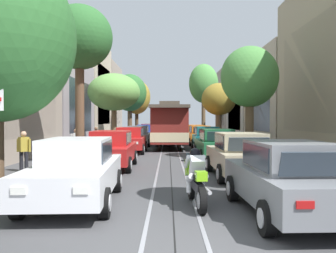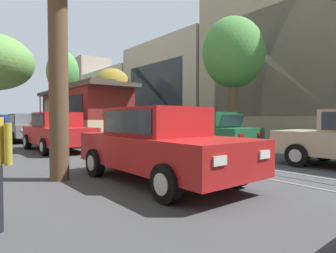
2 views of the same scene
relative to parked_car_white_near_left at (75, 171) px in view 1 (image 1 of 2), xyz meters
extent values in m
plane|color=#424244|center=(2.36, 17.15, -0.80)|extent=(160.00, 160.00, 0.00)
cube|color=gray|center=(1.83, 20.28, -0.79)|extent=(0.08, 59.36, 0.01)
cube|color=gray|center=(2.89, 20.28, -0.79)|extent=(0.08, 59.36, 0.01)
cube|color=black|center=(2.36, 20.28, -0.80)|extent=(0.03, 59.36, 0.01)
cube|color=#2D3842|center=(-4.89, 10.01, 2.67)|extent=(0.04, 7.19, 4.63)
cube|color=gray|center=(-7.54, 20.28, 2.69)|extent=(5.33, 9.97, 6.98)
cube|color=#2D3842|center=(-4.89, 20.28, 2.34)|extent=(0.04, 7.19, 4.19)
cube|color=#BCAD93|center=(-7.41, 30.56, 4.52)|extent=(5.08, 9.97, 10.64)
cube|color=#2D3842|center=(-4.89, 30.56, 3.99)|extent=(0.04, 7.19, 6.38)
cube|color=gray|center=(-7.75, 40.83, 4.10)|extent=(5.76, 9.97, 9.80)
cube|color=#2D3842|center=(-4.89, 40.83, 3.61)|extent=(0.04, 7.19, 5.88)
cube|color=#2D3842|center=(9.61, 10.01, 3.50)|extent=(0.04, 7.19, 5.74)
cube|color=#BCAD93|center=(11.94, 20.28, 3.05)|extent=(4.70, 9.97, 7.71)
cube|color=#2D3842|center=(9.61, 20.28, 2.67)|extent=(0.04, 7.19, 4.62)
cube|color=beige|center=(12.14, 30.56, 2.51)|extent=(5.10, 9.97, 6.62)
cube|color=#2D3842|center=(9.61, 30.56, 2.18)|extent=(0.04, 7.19, 3.97)
cube|color=gray|center=(11.65, 40.83, 3.78)|extent=(4.11, 9.97, 9.17)
cube|color=#2D3842|center=(9.61, 40.83, 3.33)|extent=(0.04, 7.19, 5.50)
cube|color=silver|center=(0.00, -0.04, -0.15)|extent=(2.00, 4.38, 0.66)
cube|color=silver|center=(-0.01, 0.11, 0.48)|extent=(1.57, 2.13, 0.60)
cube|color=#2D3842|center=(0.03, -0.73, 0.46)|extent=(1.34, 0.28, 0.47)
cube|color=#2D3842|center=(-0.06, 1.29, 0.46)|extent=(1.30, 0.26, 0.45)
cube|color=#2D3842|center=(0.74, 0.14, 0.48)|extent=(0.11, 1.81, 0.47)
cube|color=#2D3842|center=(-0.75, 0.08, 0.48)|extent=(0.11, 1.81, 0.47)
cube|color=white|center=(0.66, -2.17, -0.05)|extent=(0.28, 0.05, 0.14)
cube|color=#B21414|center=(0.46, 2.14, -0.05)|extent=(0.28, 0.05, 0.12)
cube|color=white|center=(-0.46, -2.22, -0.05)|extent=(0.28, 0.05, 0.14)
cube|color=#B21414|center=(-0.66, 2.09, -0.05)|extent=(0.28, 0.05, 0.12)
cylinder|color=black|center=(0.94, -1.33, -0.48)|extent=(0.23, 0.65, 0.64)
cylinder|color=silver|center=(1.05, -1.33, -0.48)|extent=(0.04, 0.35, 0.35)
cylinder|color=black|center=(-0.82, -1.41, -0.48)|extent=(0.23, 0.65, 0.64)
cylinder|color=silver|center=(-0.93, -1.42, -0.48)|extent=(0.04, 0.35, 0.35)
cylinder|color=black|center=(0.82, 1.33, -0.48)|extent=(0.23, 0.65, 0.64)
cylinder|color=silver|center=(0.93, 1.34, -0.48)|extent=(0.04, 0.35, 0.35)
cylinder|color=black|center=(-0.94, 1.25, -0.48)|extent=(0.23, 0.65, 0.64)
cylinder|color=silver|center=(-1.05, 1.25, -0.48)|extent=(0.04, 0.35, 0.35)
cube|color=red|center=(-0.16, 6.15, -0.15)|extent=(1.84, 4.32, 0.66)
cube|color=red|center=(-0.16, 6.30, 0.48)|extent=(1.50, 2.08, 0.60)
cube|color=#2D3842|center=(-0.15, 5.46, 0.46)|extent=(1.33, 0.24, 0.47)
cube|color=#2D3842|center=(-0.17, 7.48, 0.46)|extent=(1.30, 0.21, 0.45)
cube|color=#2D3842|center=(0.59, 6.31, 0.48)|extent=(0.05, 1.81, 0.47)
cube|color=#2D3842|center=(-0.90, 6.29, 0.48)|extent=(0.05, 1.81, 0.47)
cube|color=white|center=(0.42, 4.00, -0.05)|extent=(0.28, 0.04, 0.14)
cube|color=#B21414|center=(0.38, 8.32, -0.05)|extent=(0.28, 0.04, 0.12)
cube|color=white|center=(-0.69, 3.98, -0.05)|extent=(0.28, 0.04, 0.14)
cube|color=#B21414|center=(-0.74, 8.30, -0.05)|extent=(0.28, 0.04, 0.12)
cylinder|color=black|center=(0.74, 4.83, -0.48)|extent=(0.21, 0.64, 0.64)
cylinder|color=silver|center=(0.85, 4.83, -0.48)|extent=(0.02, 0.35, 0.35)
cylinder|color=black|center=(-1.02, 4.81, -0.48)|extent=(0.21, 0.64, 0.64)
cylinder|color=silver|center=(-1.13, 4.81, -0.48)|extent=(0.02, 0.35, 0.35)
cylinder|color=black|center=(0.71, 7.49, -0.48)|extent=(0.21, 0.64, 0.64)
cylinder|color=silver|center=(0.82, 7.49, -0.48)|extent=(0.02, 0.35, 0.35)
cylinder|color=black|center=(-1.05, 7.47, -0.48)|extent=(0.21, 0.64, 0.64)
cylinder|color=silver|center=(-1.16, 7.47, -0.48)|extent=(0.02, 0.35, 0.35)
cube|color=red|center=(-0.13, 13.28, -0.15)|extent=(1.82, 4.31, 0.66)
cube|color=red|center=(-0.13, 13.43, 0.48)|extent=(1.49, 2.07, 0.60)
cube|color=#2D3842|center=(-0.13, 12.59, 0.46)|extent=(1.33, 0.23, 0.47)
cube|color=#2D3842|center=(-0.14, 14.61, 0.46)|extent=(1.30, 0.20, 0.45)
cube|color=#2D3842|center=(0.61, 13.43, 0.48)|extent=(0.04, 1.81, 0.47)
cube|color=#2D3842|center=(-0.88, 13.43, 0.48)|extent=(0.04, 1.81, 0.47)
cube|color=white|center=(0.44, 11.12, -0.05)|extent=(0.28, 0.04, 0.14)
cube|color=#B21414|center=(0.42, 15.44, -0.05)|extent=(0.28, 0.04, 0.12)
cube|color=white|center=(-0.68, 11.12, -0.05)|extent=(0.28, 0.04, 0.14)
cube|color=#B21414|center=(-0.70, 15.44, -0.05)|extent=(0.28, 0.04, 0.12)
cylinder|color=black|center=(0.75, 11.95, -0.48)|extent=(0.20, 0.64, 0.64)
cylinder|color=silver|center=(0.86, 11.95, -0.48)|extent=(0.02, 0.35, 0.35)
cylinder|color=black|center=(-1.01, 11.94, -0.48)|extent=(0.20, 0.64, 0.64)
cylinder|color=silver|center=(-1.12, 11.94, -0.48)|extent=(0.02, 0.35, 0.35)
cylinder|color=black|center=(0.74, 14.62, -0.48)|extent=(0.20, 0.64, 0.64)
cylinder|color=silver|center=(0.85, 14.62, -0.48)|extent=(0.02, 0.35, 0.35)
cylinder|color=black|center=(-1.02, 14.61, -0.48)|extent=(0.20, 0.64, 0.64)
cylinder|color=silver|center=(-1.13, 14.61, -0.48)|extent=(0.02, 0.35, 0.35)
cube|color=slate|center=(-0.11, 19.18, -0.15)|extent=(1.81, 4.30, 0.66)
cube|color=slate|center=(-0.11, 19.33, 0.48)|extent=(1.48, 2.07, 0.60)
cube|color=#2D3842|center=(-0.12, 18.49, 0.46)|extent=(1.33, 0.22, 0.47)
cube|color=#2D3842|center=(-0.11, 20.52, 0.46)|extent=(1.30, 0.20, 0.45)
cube|color=#2D3842|center=(0.63, 19.33, 0.48)|extent=(0.03, 1.81, 0.47)
cube|color=#2D3842|center=(-0.86, 19.33, 0.48)|extent=(0.03, 1.81, 0.47)
cube|color=white|center=(0.44, 17.02, -0.05)|extent=(0.28, 0.04, 0.14)
cube|color=#B21414|center=(0.45, 21.34, -0.05)|extent=(0.28, 0.04, 0.12)
cube|color=white|center=(-0.68, 17.02, -0.05)|extent=(0.28, 0.04, 0.14)
cube|color=#B21414|center=(-0.67, 21.34, -0.05)|extent=(0.28, 0.04, 0.12)
cylinder|color=black|center=(0.76, 17.85, -0.48)|extent=(0.20, 0.64, 0.64)
cylinder|color=silver|center=(0.87, 17.85, -0.48)|extent=(0.02, 0.35, 0.35)
cylinder|color=black|center=(-1.00, 17.85, -0.48)|extent=(0.20, 0.64, 0.64)
cylinder|color=silver|center=(-1.11, 17.85, -0.48)|extent=(0.02, 0.35, 0.35)
cylinder|color=black|center=(0.77, 20.51, -0.48)|extent=(0.20, 0.64, 0.64)
cylinder|color=silver|center=(0.88, 20.51, -0.48)|extent=(0.02, 0.35, 0.35)
cylinder|color=black|center=(-0.99, 20.52, -0.48)|extent=(0.20, 0.64, 0.64)
cylinder|color=silver|center=(-1.10, 20.52, -0.48)|extent=(0.02, 0.35, 0.35)
cube|color=#233D93|center=(0.03, 25.43, -0.15)|extent=(1.93, 4.35, 0.66)
cube|color=#233D93|center=(0.03, 25.58, 0.48)|extent=(1.54, 2.11, 0.60)
cube|color=#2D3842|center=(0.06, 24.75, 0.46)|extent=(1.34, 0.26, 0.47)
cube|color=#2D3842|center=(-0.01, 26.77, 0.46)|extent=(1.30, 0.24, 0.45)
cube|color=#2D3842|center=(0.78, 25.61, 0.48)|extent=(0.09, 1.81, 0.47)
cube|color=#2D3842|center=(-0.72, 25.56, 0.48)|extent=(0.09, 1.81, 0.47)
cube|color=white|center=(0.66, 23.29, -0.05)|extent=(0.28, 0.05, 0.14)
cube|color=#B21414|center=(0.53, 27.61, -0.05)|extent=(0.28, 0.05, 0.12)
cube|color=white|center=(-0.46, 23.26, -0.05)|extent=(0.28, 0.05, 0.14)
cube|color=#B21414|center=(-0.59, 27.58, -0.05)|extent=(0.28, 0.05, 0.12)
cylinder|color=black|center=(0.95, 24.13, -0.48)|extent=(0.22, 0.65, 0.64)
cylinder|color=silver|center=(1.06, 24.13, -0.48)|extent=(0.03, 0.35, 0.35)
cylinder|color=black|center=(-0.80, 24.07, -0.48)|extent=(0.22, 0.65, 0.64)
cylinder|color=silver|center=(-0.91, 24.07, -0.48)|extent=(0.03, 0.35, 0.35)
cylinder|color=black|center=(0.87, 26.79, -0.48)|extent=(0.22, 0.65, 0.64)
cylinder|color=silver|center=(0.98, 26.80, -0.48)|extent=(0.03, 0.35, 0.35)
cylinder|color=black|center=(-0.89, 26.74, -0.48)|extent=(0.22, 0.65, 0.64)
cylinder|color=silver|center=(-1.00, 26.74, -0.48)|extent=(0.03, 0.35, 0.35)
cube|color=maroon|center=(-0.06, 31.94, -0.15)|extent=(1.84, 4.32, 0.66)
cube|color=maroon|center=(-0.06, 32.09, 0.48)|extent=(1.50, 2.08, 0.60)
cube|color=#2D3842|center=(-0.07, 31.25, 0.46)|extent=(1.33, 0.23, 0.47)
cube|color=#2D3842|center=(-0.05, 33.27, 0.46)|extent=(1.30, 0.21, 0.45)
cube|color=#2D3842|center=(0.69, 32.08, 0.48)|extent=(0.05, 1.81, 0.47)
cube|color=#2D3842|center=(-0.80, 32.09, 0.48)|extent=(0.05, 1.81, 0.47)
cube|color=white|center=(0.48, 29.77, -0.05)|extent=(0.28, 0.04, 0.14)
cube|color=#B21414|center=(0.52, 34.09, -0.05)|extent=(0.28, 0.04, 0.12)
cube|color=white|center=(-0.64, 29.78, -0.05)|extent=(0.28, 0.04, 0.14)
cube|color=#B21414|center=(-0.59, 34.10, -0.05)|extent=(0.28, 0.04, 0.12)
cylinder|color=black|center=(0.81, 30.59, -0.48)|extent=(0.21, 0.64, 0.64)
cylinder|color=silver|center=(0.92, 30.59, -0.48)|extent=(0.02, 0.35, 0.35)
cylinder|color=black|center=(-0.95, 30.61, -0.48)|extent=(0.21, 0.64, 0.64)
cylinder|color=silver|center=(-1.06, 30.61, -0.48)|extent=(0.02, 0.35, 0.35)
cylinder|color=black|center=(0.83, 33.26, -0.48)|extent=(0.21, 0.64, 0.64)
cylinder|color=silver|center=(0.94, 33.26, -0.48)|extent=(0.02, 0.35, 0.35)
cylinder|color=black|center=(-0.93, 33.28, -0.48)|extent=(0.21, 0.64, 0.64)
cylinder|color=silver|center=(-1.04, 33.28, -0.48)|extent=(0.02, 0.35, 0.35)
cube|color=slate|center=(-0.16, 38.82, -0.15)|extent=(1.89, 4.34, 0.66)
cube|color=slate|center=(-0.16, 38.97, 0.48)|extent=(1.52, 2.10, 0.60)
cube|color=#2D3842|center=(-0.15, 38.13, 0.46)|extent=(1.34, 0.25, 0.47)
cube|color=#2D3842|center=(-0.19, 40.15, 0.46)|extent=(1.30, 0.23, 0.45)
cube|color=#2D3842|center=(0.58, 38.98, 0.48)|extent=(0.07, 1.81, 0.47)
cube|color=#2D3842|center=(-0.91, 38.95, 0.48)|extent=(0.07, 1.81, 0.47)
cube|color=white|center=(0.44, 36.67, -0.05)|extent=(0.28, 0.05, 0.14)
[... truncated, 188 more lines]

